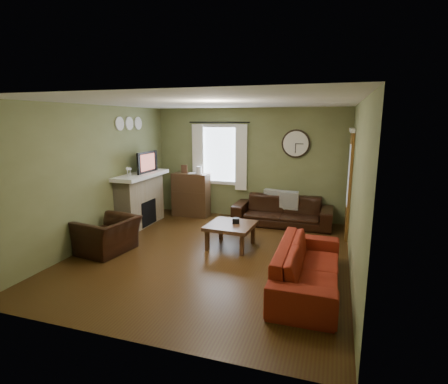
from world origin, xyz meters
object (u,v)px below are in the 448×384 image
(armchair, at_px, (108,235))
(sofa_red, at_px, (308,266))
(coffee_table, at_px, (231,235))
(bookshelf, at_px, (191,195))
(sofa_brown, at_px, (282,211))

(armchair, bearing_deg, sofa_red, 93.68)
(coffee_table, bearing_deg, bookshelf, 131.34)
(sofa_red, xyz_separation_m, armchair, (-3.51, 0.28, -0.00))
(coffee_table, bearing_deg, sofa_brown, 67.74)
(bookshelf, relative_size, coffee_table, 1.27)
(sofa_brown, bearing_deg, coffee_table, -112.26)
(sofa_brown, xyz_separation_m, sofa_red, (0.80, -2.89, -0.01))
(bookshelf, height_order, sofa_red, bookshelf)
(sofa_brown, relative_size, sofa_red, 1.02)
(sofa_brown, bearing_deg, sofa_red, -74.48)
(sofa_brown, xyz_separation_m, coffee_table, (-0.69, -1.70, -0.10))
(sofa_brown, height_order, sofa_red, sofa_brown)
(bookshelf, height_order, coffee_table, bookshelf)
(sofa_brown, distance_m, armchair, 3.76)
(bookshelf, bearing_deg, sofa_brown, -1.93)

